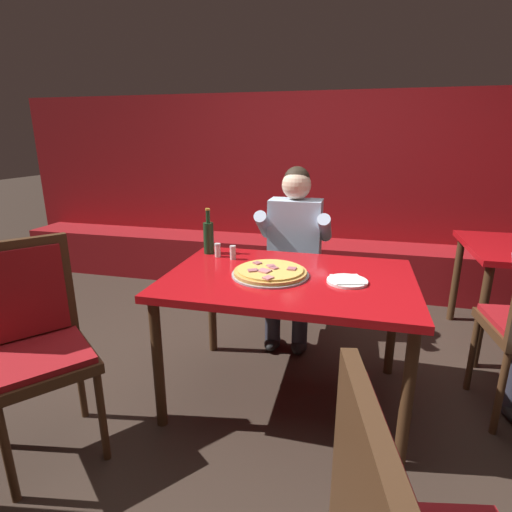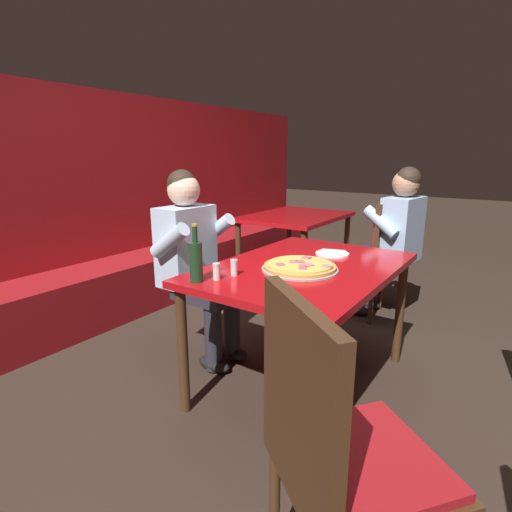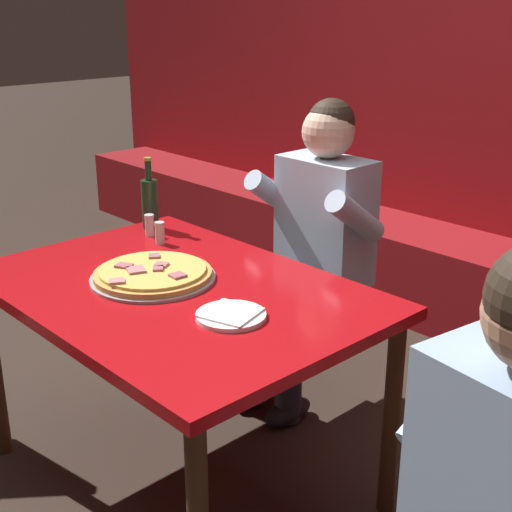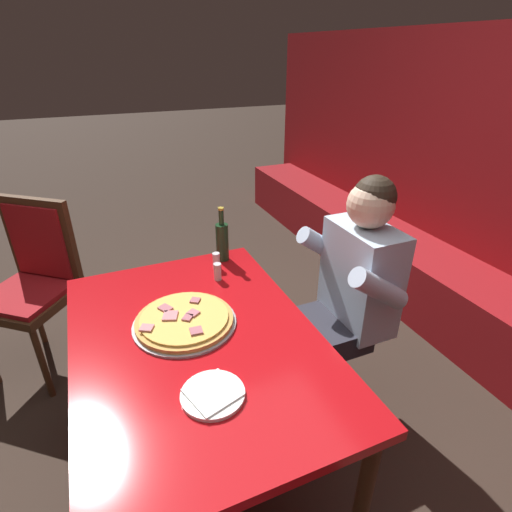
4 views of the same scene
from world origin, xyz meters
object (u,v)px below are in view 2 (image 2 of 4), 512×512
(background_dining_table, at_px, (296,223))
(shaker_black_pepper, at_px, (234,268))
(pizza, at_px, (300,267))
(dining_chair_by_booth, at_px, (336,445))
(beer_bottle, at_px, (196,260))
(dining_chair_near_left, at_px, (366,249))
(diner_seated_blue_shirt, at_px, (196,258))
(diner_standing_companion, at_px, (391,237))
(shaker_oregano, at_px, (216,272))
(main_dining_table, at_px, (305,278))
(plate_white_paper, at_px, (332,254))

(background_dining_table, bearing_deg, shaker_black_pepper, -159.58)
(pizza, height_order, dining_chair_by_booth, dining_chair_by_booth)
(beer_bottle, distance_m, dining_chair_near_left, 1.88)
(dining_chair_by_booth, bearing_deg, diner_seated_blue_shirt, 55.29)
(beer_bottle, bearing_deg, shaker_black_pepper, -25.62)
(diner_standing_companion, height_order, background_dining_table, diner_standing_companion)
(dining_chair_by_booth, bearing_deg, shaker_oregano, 57.22)
(main_dining_table, bearing_deg, plate_white_paper, -5.39)
(beer_bottle, height_order, diner_seated_blue_shirt, diner_seated_blue_shirt)
(pizza, xyz_separation_m, shaker_black_pepper, (-0.28, 0.24, 0.02))
(main_dining_table, height_order, beer_bottle, beer_bottle)
(shaker_black_pepper, xyz_separation_m, diner_seated_blue_shirt, (0.29, 0.54, -0.09))
(diner_standing_companion, bearing_deg, shaker_black_pepper, 169.10)
(main_dining_table, relative_size, shaker_black_pepper, 15.38)
(diner_standing_companion, bearing_deg, pizza, 176.36)
(shaker_oregano, relative_size, dining_chair_by_booth, 0.08)
(shaker_black_pepper, bearing_deg, pizza, -39.69)
(diner_seated_blue_shirt, distance_m, dining_chair_near_left, 1.53)
(pizza, xyz_separation_m, shaker_oregano, (-0.39, 0.26, 0.02))
(plate_white_paper, height_order, background_dining_table, plate_white_paper)
(shaker_oregano, height_order, shaker_black_pepper, same)
(main_dining_table, bearing_deg, background_dining_table, 30.41)
(beer_bottle, height_order, background_dining_table, beer_bottle)
(diner_standing_companion, bearing_deg, dining_chair_by_booth, -166.91)
(shaker_oregano, height_order, diner_standing_companion, diner_standing_companion)
(main_dining_table, distance_m, beer_bottle, 0.68)
(dining_chair_by_booth, bearing_deg, background_dining_table, 30.88)
(shaker_oregano, bearing_deg, background_dining_table, 18.81)
(main_dining_table, xyz_separation_m, shaker_oregano, (-0.49, 0.25, 0.12))
(pizza, height_order, dining_chair_near_left, dining_chair_near_left)
(pizza, relative_size, background_dining_table, 0.36)
(plate_white_paper, height_order, shaker_oregano, shaker_oregano)
(beer_bottle, distance_m, background_dining_table, 2.36)
(main_dining_table, distance_m, pizza, 0.14)
(dining_chair_by_booth, relative_size, dining_chair_near_left, 1.04)
(beer_bottle, xyz_separation_m, diner_seated_blue_shirt, (0.48, 0.45, -0.16))
(main_dining_table, relative_size, dining_chair_by_booth, 1.29)
(beer_bottle, distance_m, diner_seated_blue_shirt, 0.67)
(pizza, height_order, shaker_black_pepper, shaker_black_pepper)
(diner_standing_companion, distance_m, background_dining_table, 1.16)
(beer_bottle, bearing_deg, shaker_oregano, -37.57)
(main_dining_table, relative_size, beer_bottle, 4.53)
(shaker_black_pepper, bearing_deg, background_dining_table, 20.42)
(shaker_oregano, xyz_separation_m, dining_chair_by_booth, (-0.59, -0.91, -0.19))
(plate_white_paper, bearing_deg, beer_bottle, 159.09)
(dining_chair_near_left, height_order, background_dining_table, dining_chair_near_left)
(main_dining_table, xyz_separation_m, diner_seated_blue_shirt, (-0.10, 0.76, 0.03))
(dining_chair_near_left, xyz_separation_m, background_dining_table, (0.41, 0.91, 0.07))
(pizza, distance_m, diner_seated_blue_shirt, 0.78)
(plate_white_paper, bearing_deg, diner_standing_companion, -4.55)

